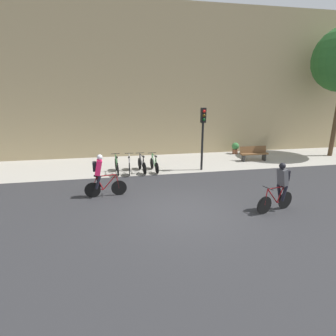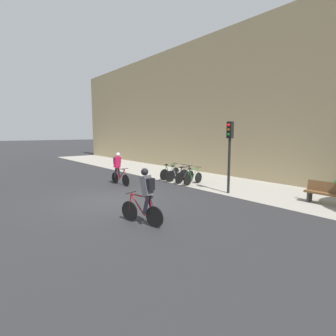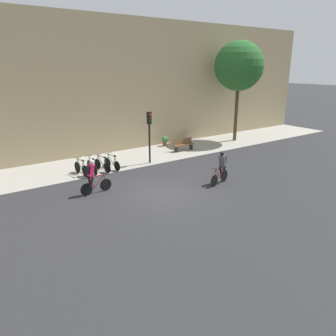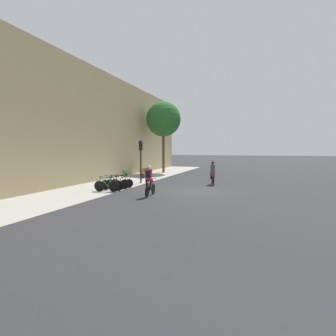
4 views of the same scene
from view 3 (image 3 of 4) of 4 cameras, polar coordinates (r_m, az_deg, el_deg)
name	(u,v)px [view 3 (image 3 of 4)]	position (r m, az deg, el deg)	size (l,w,h in m)	color
ground	(163,194)	(16.24, -0.86, -4.55)	(200.00, 200.00, 0.00)	#2B2B2D
kerb_strip	(105,162)	(21.85, -10.90, 0.96)	(44.00, 4.50, 0.01)	#A39E93
building_facade	(85,87)	(23.39, -14.26, 13.50)	(44.00, 0.60, 9.38)	tan
cyclist_pink	(92,176)	(16.36, -13.06, -1.32)	(1.67, 0.46, 1.75)	black
cyclist_grey	(222,166)	(17.65, 9.31, 0.28)	(1.61, 0.61, 1.76)	black
parked_bike_0	(81,168)	(19.56, -14.88, -0.04)	(0.46, 1.66, 0.97)	black
parked_bike_1	(92,166)	(19.79, -13.11, 0.26)	(0.46, 1.71, 0.96)	black
parked_bike_2	(102,165)	(20.03, -11.37, 0.58)	(0.46, 1.67, 0.96)	black
parked_bike_3	(112,163)	(20.29, -9.67, 0.85)	(0.46, 1.59, 0.94)	black
traffic_light_pole	(149,128)	(20.84, -3.26, 6.98)	(0.26, 0.30, 3.32)	black
bench	(183,144)	(24.45, 2.69, 4.13)	(1.74, 0.44, 0.89)	brown
street_tree_0	(239,66)	(27.90, 12.26, 16.96)	(3.93, 3.93, 8.03)	#4C3823
potted_plant	(165,141)	(25.86, -0.56, 4.81)	(0.48, 0.48, 0.78)	brown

